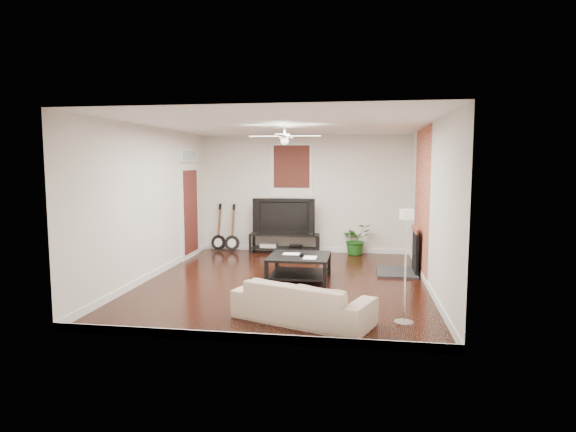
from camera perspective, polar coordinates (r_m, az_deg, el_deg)
name	(u,v)px	position (r m, az deg, el deg)	size (l,w,h in m)	color
room	(285,204)	(8.49, -0.40, 1.38)	(5.01, 6.01, 2.81)	black
brick_accent	(422,202)	(9.46, 15.64, 1.65)	(0.02, 2.20, 2.80)	#9D4832
fireplace	(405,250)	(9.55, 13.76, -3.94)	(0.80, 1.10, 0.92)	black
window_back	(292,171)	(11.45, 0.43, 5.41)	(1.00, 0.06, 1.30)	#36150E
door_left	(190,203)	(10.97, -11.62, 1.58)	(0.08, 1.00, 2.50)	white
tv_stand	(284,243)	(11.44, -0.42, -3.25)	(1.65, 0.44, 0.46)	black
tv	(285,216)	(11.37, -0.41, 0.02)	(1.48, 0.19, 0.85)	black
coffee_table	(299,267)	(8.81, 1.35, -6.16)	(1.09, 1.09, 0.46)	black
sofa	(303,301)	(6.56, 1.75, -10.12)	(1.89, 0.74, 0.55)	tan
floor_lamp	(405,267)	(6.52, 13.81, -5.91)	(0.25, 0.25, 1.54)	silver
potted_plant	(356,239)	(11.27, 8.09, -2.75)	(0.66, 0.57, 0.74)	#1C5919
guitar_left	(218,227)	(11.72, -8.32, -1.34)	(0.36, 0.25, 1.17)	black
guitar_right	(232,228)	(11.59, -6.70, -1.40)	(0.36, 0.25, 1.17)	black
ceiling_fan	(285,136)	(8.48, -0.41, 9.49)	(1.24, 1.24, 0.32)	white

